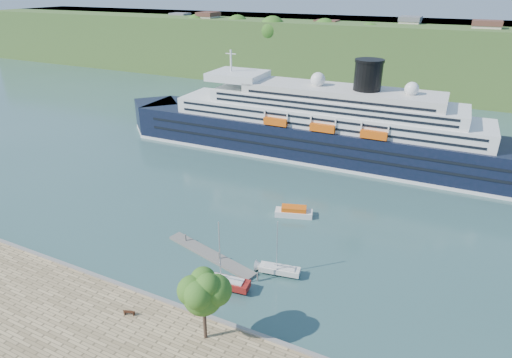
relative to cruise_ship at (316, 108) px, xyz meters
name	(u,v)px	position (x,y,z in m)	size (l,w,h in m)	color
ground	(149,300)	(-2.46, -58.52, -11.62)	(400.00, 400.00, 0.00)	#2B4D4B
far_hillside	(381,53)	(-2.46, 86.48, 0.38)	(400.00, 50.00, 24.00)	#395B24
quay_coping	(147,294)	(-2.46, -58.72, -10.47)	(220.00, 0.50, 0.30)	slate
cruise_ship	(316,108)	(0.00, 0.00, 0.00)	(103.46, 15.06, 23.23)	black
park_bench	(129,312)	(-2.02, -62.49, -10.18)	(1.37, 0.56, 0.88)	#4E2816
promenade_tree	(204,303)	(8.24, -61.53, -5.73)	(5.91, 5.91, 9.78)	#245F19
floating_pontoon	(210,255)	(-0.40, -46.48, -11.43)	(16.89, 2.06, 0.38)	slate
sailboat_red	(224,258)	(5.30, -52.05, -6.71)	(7.60, 2.11, 9.82)	maroon
sailboat_white_far	(280,250)	(10.80, -46.07, -7.50)	(6.37, 1.77, 8.23)	silver
tender_launch	(294,211)	(6.48, -29.53, -10.70)	(6.63, 2.27, 1.83)	#DE550D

